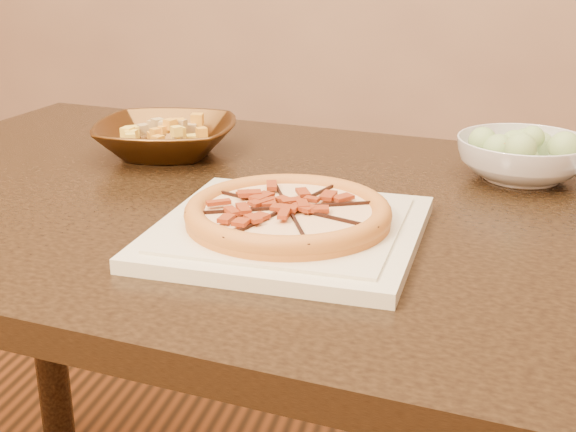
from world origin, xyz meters
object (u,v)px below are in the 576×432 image
Objects in this scene: dining_table at (258,268)px; bronze_bowl at (166,138)px; pizza at (288,213)px; plate at (288,231)px; salad_bowl at (523,158)px.

dining_table is 0.31m from bronze_bowl.
dining_table is at bearing 119.72° from pizza.
salad_bowl is (0.28, 0.33, 0.02)m from plate.
salad_bowl reaches higher than plate.
bronze_bowl is (-0.29, 0.32, -0.01)m from pizza.
dining_table is 4.38× the size of plate.
pizza is (-0.00, 0.00, 0.02)m from plate.
pizza is 1.10× the size of bronze_bowl.
bronze_bowl is 0.57m from salad_bowl.
salad_bowl is (0.28, 0.33, -0.00)m from pizza.
pizza is at bearing 164.64° from plate.
pizza reaches higher than dining_table.
plate is 0.43m from bronze_bowl.
pizza is 0.44m from salad_bowl.
salad_bowl reaches higher than dining_table.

